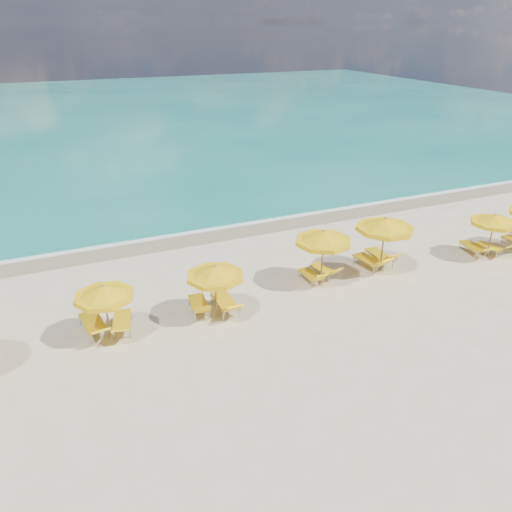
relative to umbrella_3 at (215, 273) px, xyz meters
name	(u,v)px	position (x,y,z in m)	size (l,w,h in m)	color
ground_plane	(271,298)	(2.46, 0.46, -1.84)	(120.00, 120.00, 0.00)	beige
ocean	(101,114)	(2.46, 48.46, -1.84)	(120.00, 80.00, 0.30)	#167D6B
wet_sand_band	(211,233)	(2.46, 7.86, -1.84)	(120.00, 2.60, 0.01)	tan
foam_line	(206,228)	(2.46, 8.66, -1.84)	(120.00, 1.20, 0.03)	white
whitecap_near	(74,194)	(-3.54, 17.46, -1.84)	(14.00, 0.36, 0.05)	white
whitecap_far	(237,151)	(10.46, 24.46, -1.84)	(18.00, 0.30, 0.05)	white
umbrella_2	(104,293)	(-3.88, 0.22, -0.07)	(2.28, 2.28, 2.08)	tan
umbrella_3	(215,273)	(0.00, 0.00, 0.00)	(2.23, 2.23, 2.16)	tan
umbrella_4	(323,238)	(4.96, 0.80, 0.20)	(2.74, 2.74, 2.40)	tan
umbrella_5	(385,225)	(7.95, 0.73, 0.32)	(3.17, 3.17, 2.54)	tan
umbrella_6	(495,220)	(13.47, -0.07, -0.01)	(2.81, 2.81, 2.15)	tan
lounger_2_left	(94,327)	(-4.34, 0.70, -1.60)	(0.94, 2.13, 0.83)	#A5A8AD
lounger_2_right	(122,325)	(-3.39, 0.46, -1.62)	(0.99, 1.98, 0.76)	#A5A8AD
lounger_3_left	(199,308)	(-0.52, 0.50, -1.62)	(0.84, 1.85, 0.88)	#A5A8AD
lounger_3_right	(225,306)	(0.43, 0.22, -1.60)	(0.69, 1.99, 0.89)	#A5A8AD
lounger_4_left	(311,278)	(4.58, 0.99, -1.64)	(0.59, 1.61, 0.78)	#A5A8AD
lounger_4_right	(324,272)	(5.34, 1.21, -1.64)	(0.84, 1.65, 0.75)	#A5A8AD
lounger_5_left	(369,264)	(7.60, 1.07, -1.60)	(0.87, 1.99, 0.93)	#A5A8AD
lounger_5_right	(380,259)	(8.32, 1.31, -1.59)	(0.84, 2.01, 0.97)	#A5A8AD
lounger_6_left	(473,250)	(13.03, 0.39, -1.62)	(0.88, 1.88, 0.77)	#A5A8AD
lounger_6_right	(490,249)	(13.83, 0.14, -1.64)	(0.83, 1.67, 0.74)	#A5A8AD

